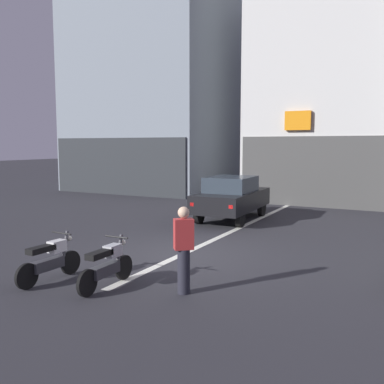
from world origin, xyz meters
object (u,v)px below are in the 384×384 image
car_black_crossing_near (232,197)px  motorcycle_silver_row_left_mid (107,265)px  motorcycle_white_row_leftmost (50,260)px  person_by_motorcycles (184,249)px

car_black_crossing_near → motorcycle_silver_row_left_mid: size_ratio=2.49×
motorcycle_white_row_leftmost → motorcycle_silver_row_left_mid: (1.29, 0.24, 0.00)m
motorcycle_white_row_leftmost → motorcycle_silver_row_left_mid: same height
motorcycle_white_row_leftmost → person_by_motorcycles: bearing=13.0°
car_black_crossing_near → motorcycle_silver_row_left_mid: (0.77, -8.27, -0.43)m
motorcycle_silver_row_left_mid → car_black_crossing_near: bearing=95.3°
car_black_crossing_near → motorcycle_silver_row_left_mid: car_black_crossing_near is taller
motorcycle_silver_row_left_mid → person_by_motorcycles: size_ratio=1.00×
motorcycle_white_row_leftmost → person_by_motorcycles: size_ratio=1.00×
motorcycle_white_row_leftmost → motorcycle_silver_row_left_mid: 1.31m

